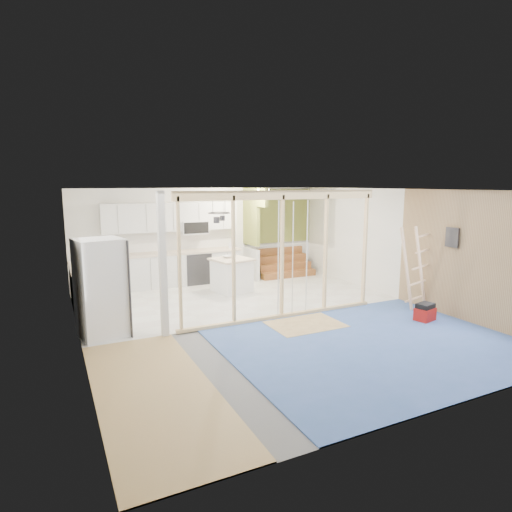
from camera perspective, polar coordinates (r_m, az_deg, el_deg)
name	(u,v)px	position (r m, az deg, el deg)	size (l,w,h in m)	color
room	(269,257)	(8.40, 1.71, -0.08)	(7.01, 8.01, 2.61)	slate
floor_overlays	(270,318)	(8.80, 1.90, -8.29)	(7.00, 8.00, 0.03)	silver
stud_frame	(258,243)	(8.25, 0.22, 1.78)	(4.66, 0.14, 2.60)	beige
base_cabinets	(151,274)	(11.16, -13.85, -2.29)	(4.45, 2.24, 0.93)	silver
upper_cabinets	(174,218)	(11.58, -10.87, 5.02)	(3.60, 0.41, 0.85)	silver
green_partition	(272,245)	(12.60, 2.21, 1.54)	(2.25, 1.51, 2.60)	olive
pot_rack	(219,215)	(9.91, -4.96, 5.43)	(0.52, 0.52, 0.72)	black
sheathing_panel	(479,259)	(9.18, 27.62, -0.36)	(0.02, 4.00, 2.60)	tan
electrical_panel	(452,237)	(9.45, 24.70, 2.27)	(0.04, 0.30, 0.40)	#333338
ceiling_light	(263,190)	(11.59, 0.97, 8.76)	(0.32, 0.32, 0.08)	#FFEABF
fridge	(102,288)	(8.05, -19.90, -4.09)	(0.90, 0.88, 1.78)	white
island	(232,276)	(10.79, -3.26, -2.62)	(1.06, 1.06, 0.87)	white
bowl	(227,257)	(10.81, -3.85, -0.10)	(0.23, 0.23, 0.06)	beige
soap_bottle_a	(120,248)	(11.37, -17.65, 0.96)	(0.12, 0.13, 0.32)	#9DA2AF
soap_bottle_b	(230,245)	(12.01, -3.44, 1.53)	(0.09, 0.09, 0.20)	silver
toolbox	(425,313)	(9.24, 21.60, -7.03)	(0.44, 0.37, 0.37)	#9D120E
ladder	(415,268)	(9.76, 20.48, -1.54)	(0.98, 0.09, 1.82)	#EBBD90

